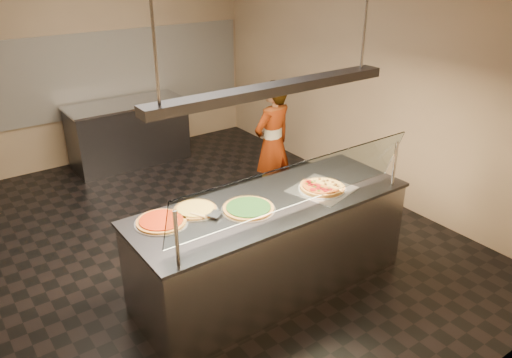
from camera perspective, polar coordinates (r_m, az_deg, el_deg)
ground at (r=5.72m, az=-6.62°, el=-6.84°), size 5.00×6.00×0.02m
wall_back at (r=7.81m, az=-18.39°, el=12.72°), size 5.00×0.02×3.00m
wall_front at (r=3.01m, az=21.46°, el=-6.54°), size 5.00×0.02×3.00m
wall_right at (r=6.61m, az=12.38°, el=11.36°), size 0.02×6.00×3.00m
tile_band at (r=7.82m, az=-18.12°, el=11.27°), size 4.90×0.02×1.20m
serving_counter at (r=4.68m, az=1.74°, el=-7.61°), size 2.61×0.94×0.93m
sneeze_guard at (r=4.08m, az=4.78°, el=-0.68°), size 2.37×0.18×0.54m
perforated_tray at (r=4.70m, az=7.54°, el=-1.11°), size 0.62×0.62×0.01m
half_pizza_pepperoni at (r=4.63m, az=6.63°, el=-1.12°), size 0.31×0.46×0.05m
half_pizza_sausage at (r=4.76m, az=8.47°, el=-0.57°), size 0.31×0.46×0.04m
pizza_spinach at (r=4.31m, az=-0.92°, el=-3.32°), size 0.47×0.47×0.03m
pizza_cheese at (r=4.32m, az=-6.99°, el=-3.43°), size 0.40×0.40×0.03m
pizza_tomato at (r=4.18m, az=-10.79°, el=-4.76°), size 0.44×0.44×0.03m
pizza_spatula at (r=4.20m, az=-5.90°, el=-4.01°), size 0.26×0.20×0.02m
prep_table at (r=7.74m, az=-14.34°, el=5.13°), size 1.72×0.74×0.93m
worker at (r=6.14m, az=1.90°, el=4.01°), size 0.64×0.48×1.59m
heat_lamp_housing at (r=4.08m, az=2.01°, el=10.24°), size 2.30×0.18×0.08m
lamp_rod_left at (r=3.47m, az=-11.67°, el=16.34°), size 0.02×0.02×1.01m
lamp_rod_right at (r=4.65m, az=12.48°, el=18.34°), size 0.02×0.02×1.01m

